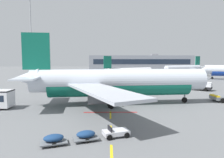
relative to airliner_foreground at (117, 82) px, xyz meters
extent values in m
plane|color=slate|center=(20.78, 12.58, -3.95)|extent=(400.00, 400.00, 0.00)
cube|color=yellow|center=(-1.22, -19.18, -3.95)|extent=(0.24, 4.00, 0.01)
cube|color=yellow|center=(-1.22, -13.64, -3.95)|extent=(0.24, 4.00, 0.01)
cube|color=yellow|center=(-1.22, -6.83, -3.95)|extent=(0.24, 4.00, 0.01)
cube|color=yellow|center=(-1.22, 0.09, -3.95)|extent=(0.24, 4.00, 0.01)
cube|color=yellow|center=(-1.22, 6.00, -3.95)|extent=(0.24, 4.00, 0.01)
cube|color=yellow|center=(-1.22, 11.67, -3.95)|extent=(0.24, 4.00, 0.01)
cube|color=yellow|center=(-1.22, 18.05, -3.95)|extent=(0.24, 4.00, 0.01)
cube|color=yellow|center=(-1.22, 24.40, -3.95)|extent=(0.24, 4.00, 0.01)
cube|color=yellow|center=(-1.22, 30.93, -3.95)|extent=(0.24, 4.00, 0.01)
cube|color=yellow|center=(-1.22, 37.67, -3.95)|extent=(0.24, 4.00, 0.01)
cube|color=yellow|center=(-1.22, 43.23, -3.95)|extent=(0.24, 4.00, 0.01)
cube|color=yellow|center=(-1.22, 48.90, -3.95)|extent=(0.24, 4.00, 0.01)
cube|color=yellow|center=(-1.22, 55.42, -3.95)|extent=(0.24, 4.00, 0.01)
cube|color=yellow|center=(-1.22, 61.25, -3.95)|extent=(0.24, 4.00, 0.01)
cube|color=#B21414|center=(-1.22, -5.42, -3.95)|extent=(8.00, 0.40, 0.01)
cylinder|color=silver|center=(0.58, 0.06, 0.35)|extent=(30.33, 7.06, 3.80)
cylinder|color=#0F604C|center=(0.58, 0.06, -0.69)|extent=(24.74, 6.15, 3.50)
cone|color=silver|center=(15.54, 1.71, 0.35)|extent=(3.89, 4.08, 3.72)
cone|color=silver|center=(-15.07, -1.66, 0.83)|extent=(4.53, 3.67, 3.23)
cube|color=#192333|center=(14.50, 1.59, 1.02)|extent=(1.90, 3.01, 0.60)
cube|color=#0F604C|center=(-13.33, -1.46, 5.25)|extent=(4.41, 0.84, 6.00)
cube|color=silver|center=(-14.38, 1.64, 1.11)|extent=(3.88, 6.71, 0.24)
cube|color=silver|center=(-13.68, -4.72, 1.11)|extent=(3.88, 6.71, 0.24)
cube|color=#B7BCC6|center=(-4.30, 8.08, -0.12)|extent=(8.51, 17.64, 0.36)
cube|color=#B7BCC6|center=(-2.44, -8.82, -0.12)|extent=(11.66, 17.41, 0.36)
cylinder|color=#4C4F54|center=(-4.12, 5.08, -1.57)|extent=(3.41, 2.44, 2.10)
cylinder|color=black|center=(-2.53, 5.26, -1.57)|extent=(0.31, 1.79, 1.79)
cylinder|color=#4C4F54|center=(-2.92, -5.85, -1.57)|extent=(3.41, 2.44, 2.10)
cylinder|color=black|center=(-1.33, -5.68, -1.57)|extent=(0.31, 1.79, 1.79)
cylinder|color=gray|center=(12.41, 1.36, -2.12)|extent=(0.28, 0.28, 2.67)
cylinder|color=black|center=(12.41, 1.36, -3.45)|extent=(1.01, 0.39, 0.99)
cylinder|color=gray|center=(-1.69, 2.43, -2.09)|extent=(0.28, 0.28, 2.61)
cylinder|color=black|center=(-1.73, 2.78, -3.40)|extent=(1.13, 0.47, 1.10)
cylinder|color=black|center=(-1.65, 2.08, -3.40)|extent=(1.13, 0.47, 1.10)
cylinder|color=gray|center=(-1.12, -2.74, -2.09)|extent=(0.28, 0.28, 2.61)
cylinder|color=black|center=(-1.16, -2.39, -3.40)|extent=(1.13, 0.47, 1.10)
cylinder|color=black|center=(-1.08, -3.09, -3.40)|extent=(1.13, 0.47, 1.10)
cube|color=yellow|center=(18.42, 2.23, -2.83)|extent=(0.78, 2.54, 0.24)
cylinder|color=black|center=(19.18, 0.85, -3.50)|extent=(0.91, 0.43, 0.90)
cylinder|color=black|center=(19.09, 3.65, -3.50)|extent=(0.91, 0.43, 0.90)
cylinder|color=silver|center=(37.91, 72.47, -0.47)|extent=(22.84, 14.34, 3.07)
cylinder|color=#0F604C|center=(37.91, 72.47, -1.32)|extent=(18.75, 11.96, 2.83)
cone|color=silver|center=(27.22, 66.64, -0.47)|extent=(3.93, 4.00, 3.01)
cone|color=silver|center=(49.09, 78.56, -0.09)|extent=(4.23, 3.92, 2.61)
cube|color=#192333|center=(27.97, 67.05, 0.07)|extent=(2.24, 2.64, 0.49)
cube|color=#0F604C|center=(47.85, 77.88, 3.49)|extent=(3.26, 1.96, 4.85)
cube|color=silver|center=(49.59, 75.88, 0.14)|extent=(4.75, 5.78, 0.19)
cube|color=silver|center=(47.11, 80.43, 0.14)|extent=(4.75, 5.78, 0.19)
cube|color=#B7BCC6|center=(44.02, 67.97, -0.86)|extent=(6.05, 14.19, 0.29)
cube|color=#B7BCC6|center=(37.44, 80.04, -0.86)|extent=(12.80, 12.10, 0.29)
cylinder|color=#4C4F54|center=(42.97, 70.16, -2.03)|extent=(3.08, 2.73, 1.70)
cylinder|color=black|center=(41.83, 69.54, -2.03)|extent=(0.78, 1.31, 1.44)
cylinder|color=#4C4F54|center=(38.71, 77.97, -2.03)|extent=(3.08, 2.73, 1.70)
cylinder|color=black|center=(37.57, 77.35, -2.03)|extent=(0.78, 1.31, 1.44)
cylinder|color=gray|center=(29.46, 67.86, -2.47)|extent=(0.23, 0.23, 2.16)
cylinder|color=black|center=(29.46, 67.86, -3.55)|extent=(0.81, 0.58, 0.80)
cylinder|color=gray|center=(40.34, 71.39, -2.45)|extent=(0.23, 0.23, 2.11)
cylinder|color=black|center=(40.47, 71.14, -3.50)|extent=(0.92, 0.67, 0.89)
cylinder|color=black|center=(40.20, 71.64, -3.50)|extent=(0.92, 0.67, 0.89)
cylinder|color=gray|center=(38.32, 75.09, -2.45)|extent=(0.23, 0.23, 2.11)
cylinder|color=black|center=(38.46, 74.84, -3.50)|extent=(0.92, 0.67, 0.89)
cylinder|color=black|center=(38.19, 75.33, -3.50)|extent=(0.92, 0.67, 0.89)
cylinder|color=white|center=(6.76, 45.83, -0.69)|extent=(20.28, 15.49, 2.88)
cylinder|color=#0F604C|center=(6.76, 45.83, -1.48)|extent=(16.69, 12.86, 2.65)
cone|color=white|center=(16.08, 52.40, -0.69)|extent=(3.79, 3.83, 2.82)
cone|color=white|center=(-2.98, 38.96, -0.33)|extent=(4.01, 3.83, 2.45)
cube|color=#192333|center=(15.43, 51.95, -0.19)|extent=(2.23, 2.46, 0.45)
cube|color=#0F604C|center=(-1.90, 39.72, 3.02)|extent=(2.88, 2.14, 4.54)
cube|color=white|center=(-3.73, 41.39, -0.12)|extent=(4.77, 5.36, 0.18)
cube|color=white|center=(-0.93, 37.43, -0.12)|extent=(4.77, 5.36, 0.18)
cube|color=#B7BCC6|center=(0.59, 49.36, -1.05)|extent=(7.03, 13.38, 0.27)
cube|color=#B7BCC6|center=(8.02, 38.84, -1.05)|extent=(12.59, 10.44, 0.27)
cylinder|color=#4C4F54|center=(1.81, 47.43, -2.15)|extent=(2.90, 2.70, 1.59)
cylinder|color=black|center=(2.80, 48.13, -2.15)|extent=(0.85, 1.16, 1.35)
cylinder|color=#4C4F54|center=(6.61, 40.63, -2.15)|extent=(2.90, 2.70, 1.59)
cylinder|color=black|center=(7.60, 41.33, -2.15)|extent=(0.85, 1.16, 1.35)
cylinder|color=gray|center=(14.13, 51.03, -2.57)|extent=(0.21, 0.21, 2.02)
cylinder|color=black|center=(14.13, 51.03, -3.57)|extent=(0.73, 0.61, 0.75)
cylinder|color=gray|center=(4.39, 46.57, -2.54)|extent=(0.21, 0.21, 1.98)
cylinder|color=black|center=(4.24, 46.78, -3.53)|extent=(0.83, 0.70, 0.83)
cylinder|color=black|center=(4.54, 46.35, -3.53)|extent=(0.83, 0.70, 0.83)
cylinder|color=gray|center=(6.66, 43.35, -2.54)|extent=(0.21, 0.21, 1.98)
cylinder|color=black|center=(6.51, 43.57, -3.53)|extent=(0.83, 0.70, 0.83)
cylinder|color=black|center=(6.82, 43.13, -3.53)|extent=(0.83, 0.70, 0.83)
cone|color=silver|center=(37.90, 47.96, 0.03)|extent=(4.17, 4.30, 3.45)
cube|color=#192333|center=(38.82, 47.65, 0.64)|extent=(2.25, 2.97, 0.56)
cylinder|color=gray|center=(40.66, 47.02, -2.26)|extent=(0.26, 0.26, 2.47)
cylinder|color=black|center=(40.66, 47.02, -3.49)|extent=(0.95, 0.54, 0.92)
cylinder|color=black|center=(-18.94, -1.48, -3.45)|extent=(1.01, 0.34, 1.00)
cube|color=black|center=(-19.59, 17.24, -3.21)|extent=(4.86, 7.39, 0.60)
cube|color=#194799|center=(-20.46, 19.38, -2.36)|extent=(3.03, 3.07, 1.10)
cube|color=#192333|center=(-20.90, 20.44, -2.26)|extent=(1.80, 0.78, 0.64)
cube|color=#B7BCC6|center=(-19.22, 16.33, -1.86)|extent=(4.02, 5.31, 2.10)
cylinder|color=black|center=(-21.55, 18.86, -3.47)|extent=(0.62, 0.99, 0.96)
cylinder|color=black|center=(-19.33, 19.77, -3.47)|extent=(0.62, 0.99, 0.96)
cylinder|color=black|center=(-19.86, 14.71, -3.47)|extent=(0.62, 0.99, 0.96)
cylinder|color=black|center=(-17.64, 15.62, -3.47)|extent=(0.62, 0.99, 0.96)
cube|color=black|center=(21.44, 17.06, -3.21)|extent=(7.07, 6.07, 0.60)
cube|color=silver|center=(23.31, 15.70, -2.36)|extent=(3.28, 3.26, 1.10)
cube|color=#192333|center=(24.23, 15.02, -2.26)|extent=(1.18, 1.58, 0.64)
cube|color=silver|center=(20.65, 17.64, -1.86)|extent=(5.26, 4.75, 2.10)
cylinder|color=black|center=(23.96, 16.71, -3.47)|extent=(0.94, 0.79, 0.96)
cylinder|color=black|center=(22.54, 14.77, -3.47)|extent=(0.94, 0.79, 0.96)
cylinder|color=black|center=(20.34, 19.36, -3.47)|extent=(0.94, 0.79, 0.96)
cylinder|color=black|center=(18.93, 17.42, -3.47)|extent=(0.94, 0.79, 0.96)
cube|color=silver|center=(-0.72, -15.20, -3.49)|extent=(2.91, 2.15, 0.44)
cube|color=black|center=(-1.34, -15.40, -3.09)|extent=(0.47, 1.10, 0.56)
cylinder|color=black|center=(-0.08, -14.25, -3.67)|extent=(0.59, 0.35, 0.56)
cylinder|color=black|center=(0.36, -15.57, -3.67)|extent=(0.59, 0.35, 0.56)
cylinder|color=black|center=(-1.80, -14.82, -3.67)|extent=(0.59, 0.35, 0.56)
cylinder|color=black|center=(-1.36, -16.15, -3.67)|extent=(0.59, 0.35, 0.56)
cube|color=slate|center=(-3.66, -16.17, -3.67)|extent=(2.75, 2.18, 0.12)
ellipsoid|color=navy|center=(-3.66, -16.17, -3.29)|extent=(2.11, 1.71, 0.64)
cylinder|color=black|center=(-3.87, -15.53, -3.73)|extent=(0.46, 0.27, 0.44)
cylinder|color=black|center=(-3.45, -16.82, -3.73)|extent=(0.46, 0.27, 0.44)
cube|color=slate|center=(-6.51, -17.12, -3.67)|extent=(2.75, 2.18, 0.12)
ellipsoid|color=navy|center=(-6.51, -17.12, -3.29)|extent=(2.11, 1.71, 0.64)
cylinder|color=black|center=(-6.72, -16.48, -3.73)|extent=(0.46, 0.27, 0.44)
cylinder|color=black|center=(-6.30, -17.76, -3.73)|extent=(0.46, 0.27, 0.44)
cylinder|color=slate|center=(-27.64, 35.02, -3.65)|extent=(0.70, 0.70, 0.60)
cylinder|color=#9EA0A5|center=(-27.64, 35.02, 10.34)|extent=(0.36, 0.36, 28.57)
cube|color=gray|center=(26.40, 149.70, 1.87)|extent=(88.85, 25.73, 11.63)
cube|color=#192333|center=(26.40, 136.78, 2.45)|extent=(81.74, 0.12, 4.19)
cube|color=gray|center=(39.73, 149.70, 8.48)|extent=(6.00, 5.00, 1.60)
camera|label=1|loc=(-1.43, -35.40, 3.83)|focal=32.88mm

